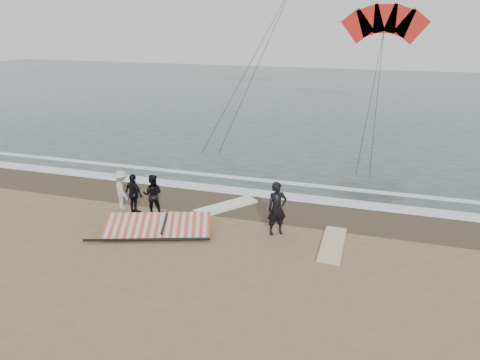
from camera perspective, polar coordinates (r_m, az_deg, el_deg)
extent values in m
plane|color=#8C704C|center=(14.95, -3.04, -9.48)|extent=(120.00, 120.00, 0.00)
cube|color=#233838|center=(46.05, 11.76, 9.84)|extent=(120.00, 54.00, 0.02)
cube|color=#4C3D2B|center=(18.81, 1.79, -3.20)|extent=(120.00, 2.80, 0.01)
cube|color=white|center=(20.06, 2.89, -1.69)|extent=(120.00, 0.90, 0.01)
cube|color=white|center=(21.61, 4.05, -0.16)|extent=(120.00, 0.45, 0.01)
imported|color=black|center=(16.16, 4.54, -3.49)|extent=(0.83, 0.77, 1.90)
cube|color=silver|center=(15.96, 11.22, -7.68)|extent=(0.77, 2.58, 0.10)
cube|color=white|center=(18.67, -1.70, -3.21)|extent=(2.14, 2.57, 0.11)
imported|color=black|center=(18.15, -10.59, -1.73)|extent=(0.91, 0.80, 1.58)
imported|color=black|center=(18.31, -12.82, -1.67)|extent=(1.01, 0.72, 1.59)
imported|color=#B8B8B3|center=(18.90, -14.20, -1.14)|extent=(1.15, 1.12, 1.58)
cube|color=black|center=(17.35, -9.69, -5.33)|extent=(2.58, 1.40, 0.10)
cube|color=red|center=(16.68, -10.06, -5.44)|extent=(3.94, 2.56, 0.39)
cylinder|color=black|center=(16.14, -11.29, -7.13)|extent=(4.05, 1.50, 0.10)
cylinder|color=black|center=(16.49, -9.16, -5.11)|extent=(0.68, 1.76, 0.08)
cylinder|color=#262626|center=(29.93, 15.89, 10.80)|extent=(0.04, 0.04, 16.18)
cylinder|color=#262626|center=(29.95, 16.50, 10.75)|extent=(0.04, 0.04, 16.13)
cylinder|color=#262626|center=(32.16, 2.01, 15.34)|extent=(0.04, 0.04, 18.13)
cylinder|color=#262626|center=(32.13, 2.89, 15.32)|extent=(0.04, 0.04, 17.90)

